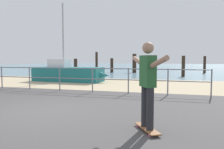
# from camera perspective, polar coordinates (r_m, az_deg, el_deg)

# --- Properties ---
(ground_plane) EXTENTS (24.00, 10.00, 0.04)m
(ground_plane) POSITION_cam_1_polar(r_m,az_deg,el_deg) (5.35, -25.05, -11.62)
(ground_plane) COLOR #474444
(ground_plane) RESTS_ON ground
(beach_strip) EXTENTS (24.00, 6.00, 0.04)m
(beach_strip) POSITION_cam_1_polar(r_m,az_deg,el_deg) (12.45, -0.39, -2.41)
(beach_strip) COLOR tan
(beach_strip) RESTS_ON ground
(sea_surface) EXTENTS (72.00, 50.00, 0.04)m
(sea_surface) POSITION_cam_1_polar(r_m,az_deg,el_deg) (40.06, 10.62, 2.02)
(sea_surface) COLOR slate
(sea_surface) RESTS_ON ground
(railing_fence) EXTENTS (12.36, 0.05, 1.05)m
(railing_fence) POSITION_cam_1_polar(r_m,az_deg,el_deg) (9.76, -13.67, -0.23)
(railing_fence) COLOR slate
(railing_fence) RESTS_ON ground
(sailboat) EXTENTS (5.00, 1.61, 4.86)m
(sailboat) POSITION_cam_1_polar(r_m,az_deg,el_deg) (13.72, -10.99, 0.30)
(sailboat) COLOR #19666B
(sailboat) RESTS_ON ground
(skateboard) EXTENTS (0.58, 0.79, 0.08)m
(skateboard) POSITION_cam_1_polar(r_m,az_deg,el_deg) (4.37, 9.25, -13.90)
(skateboard) COLOR brown
(skateboard) RESTS_ON ground
(skateboarder) EXTENTS (0.82, 1.29, 1.65)m
(skateboarder) POSITION_cam_1_polar(r_m,az_deg,el_deg) (4.17, 9.40, -1.40)
(skateboarder) COLOR #26262B
(skateboarder) RESTS_ON skateboard
(groyne_post_0) EXTENTS (0.39, 0.39, 1.45)m
(groyne_post_0) POSITION_cam_1_polar(r_m,az_deg,el_deg) (24.87, -9.58, 2.47)
(groyne_post_0) COLOR #332319
(groyne_post_0) RESTS_ON ground
(groyne_post_1) EXTENTS (0.28, 0.28, 2.21)m
(groyne_post_1) POSITION_cam_1_polar(r_m,az_deg,el_deg) (24.62, -4.09, 3.38)
(groyne_post_1) COLOR #332319
(groyne_post_1) RESTS_ON ground
(groyne_post_2) EXTENTS (0.31, 0.31, 1.50)m
(groyne_post_2) POSITION_cam_1_polar(r_m,az_deg,el_deg) (22.27, -0.05, 2.40)
(groyne_post_2) COLOR #332319
(groyne_post_2) RESTS_ON ground
(groyne_post_3) EXTENTS (0.39, 0.39, 1.94)m
(groyne_post_3) POSITION_cam_1_polar(r_m,az_deg,el_deg) (22.14, 5.93, 2.94)
(groyne_post_3) COLOR #332319
(groyne_post_3) RESTS_ON ground
(groyne_post_4) EXTENTS (0.25, 0.25, 1.56)m
(groyne_post_4) POSITION_cam_1_polar(r_m,az_deg,el_deg) (17.74, 10.98, 2.00)
(groyne_post_4) COLOR #332319
(groyne_post_4) RESTS_ON ground
(groyne_post_5) EXTENTS (0.27, 0.27, 1.68)m
(groyne_post_5) POSITION_cam_1_polar(r_m,az_deg,el_deg) (18.15, 18.31, 2.09)
(groyne_post_5) COLOR #332319
(groyne_post_5) RESTS_ON ground
(groyne_post_6) EXTENTS (0.26, 0.26, 1.71)m
(groyne_post_6) POSITION_cam_1_polar(r_m,az_deg,el_deg) (23.53, 23.25, 2.41)
(groyne_post_6) COLOR #332319
(groyne_post_6) RESTS_ON ground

